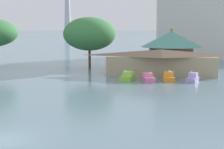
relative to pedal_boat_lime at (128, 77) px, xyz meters
The scene contains 9 objects.
ground_plane 29.15m from the pedal_boat_lime, 102.97° to the right, with size 2000.00×2000.00×0.00m, color slate.
pedal_boat_lime is the anchor object (origin of this frame).
pedal_boat_pink 3.02m from the pedal_boat_lime, 12.22° to the right, with size 2.14×3.09×1.49m.
pedal_boat_orange 5.89m from the pedal_boat_lime, ahead, with size 1.71×3.01×1.65m.
pedal_boat_lavender 9.29m from the pedal_boat_lime, ahead, with size 2.25×3.23×1.58m.
boathouse 8.42m from the pedal_boat_lime, 53.68° to the left, with size 18.46×6.87×4.13m.
green_roof_pavilion 19.88m from the pedal_boat_lime, 68.61° to the left, with size 11.72×11.72×7.63m.
shoreline_tree_mid 17.00m from the pedal_boat_lime, 120.12° to the left, with size 9.62×9.62×9.52m.
background_building_block 48.57m from the pedal_boat_lime, 64.83° to the left, with size 32.08×17.25×17.13m.
Camera 1 is at (9.93, -22.30, 7.60)m, focal length 56.83 mm.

